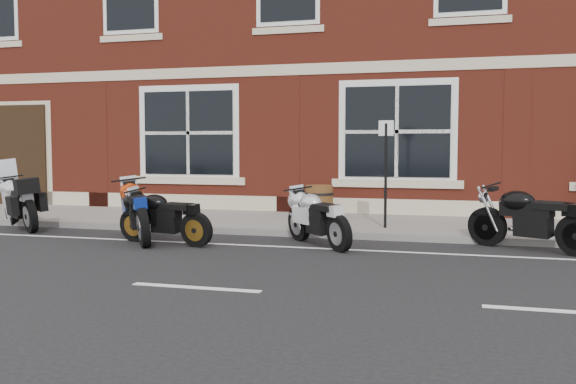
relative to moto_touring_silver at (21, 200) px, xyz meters
name	(u,v)px	position (x,y,z in m)	size (l,w,h in m)	color
ground	(272,248)	(5.58, -1.04, -0.56)	(80.00, 80.00, 0.00)	black
sidewalk	(315,223)	(5.58, 1.96, -0.50)	(30.00, 3.00, 0.12)	slate
kerb	(295,233)	(5.58, 0.38, -0.50)	(30.00, 0.16, 0.12)	slate
pub_building	(371,7)	(5.58, 9.46, 5.44)	(24.00, 12.00, 12.00)	maroon
moto_touring_silver	(21,200)	(0.00, 0.00, 0.00)	(1.74, 1.40, 1.39)	black
moto_sport_red	(139,209)	(3.11, -0.86, 0.00)	(1.38, 1.84, 0.98)	black
moto_sport_black	(164,215)	(3.69, -1.08, -0.08)	(1.86, 0.50, 0.84)	black
moto_sport_silver	(318,216)	(6.24, -0.55, -0.07)	(1.39, 1.48, 0.86)	black
moto_naked_black	(529,216)	(9.55, -0.13, -0.02)	(1.90, 1.16, 0.95)	black
barrel_planter	(319,201)	(5.54, 2.55, -0.10)	(0.62, 0.62, 0.69)	#542716
parking_sign	(386,166)	(7.13, 1.16, 0.72)	(0.28, 0.06, 2.01)	black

